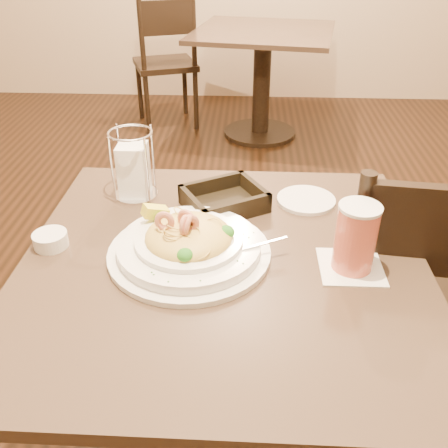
{
  "coord_description": "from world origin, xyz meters",
  "views": [
    {
      "loc": [
        0.05,
        -0.9,
        1.39
      ],
      "look_at": [
        0.0,
        0.02,
        0.82
      ],
      "focal_mm": 40.0,
      "sensor_mm": 36.0,
      "label": 1
    }
  ],
  "objects_px": {
    "main_table": "(224,335)",
    "background_table": "(262,65)",
    "napkin_caddy": "(134,169)",
    "bread_basket": "(224,201)",
    "dining_chair_near": "(409,300)",
    "pasta_bowl": "(189,243)",
    "drink_glass": "(356,238)",
    "dining_chair_far": "(166,59)",
    "side_plate": "(306,200)",
    "butter_ramekin": "(51,240)"
  },
  "relations": [
    {
      "from": "main_table",
      "to": "drink_glass",
      "type": "relative_size",
      "value": 5.83
    },
    {
      "from": "main_table",
      "to": "background_table",
      "type": "relative_size",
      "value": 0.86
    },
    {
      "from": "background_table",
      "to": "dining_chair_far",
      "type": "xyz_separation_m",
      "value": [
        -0.69,
        0.16,
        -0.01
      ]
    },
    {
      "from": "dining_chair_far",
      "to": "side_plate",
      "type": "bearing_deg",
      "value": 87.39
    },
    {
      "from": "main_table",
      "to": "napkin_caddy",
      "type": "bearing_deg",
      "value": 131.61
    },
    {
      "from": "background_table",
      "to": "napkin_caddy",
      "type": "distance_m",
      "value": 2.36
    },
    {
      "from": "dining_chair_near",
      "to": "main_table",
      "type": "bearing_deg",
      "value": 25.01
    },
    {
      "from": "dining_chair_far",
      "to": "pasta_bowl",
      "type": "bearing_deg",
      "value": 80.18
    },
    {
      "from": "dining_chair_near",
      "to": "napkin_caddy",
      "type": "bearing_deg",
      "value": -2.44
    },
    {
      "from": "pasta_bowl",
      "to": "napkin_caddy",
      "type": "distance_m",
      "value": 0.33
    },
    {
      "from": "background_table",
      "to": "pasta_bowl",
      "type": "relative_size",
      "value": 2.59
    },
    {
      "from": "drink_glass",
      "to": "main_table",
      "type": "bearing_deg",
      "value": 176.58
    },
    {
      "from": "napkin_caddy",
      "to": "bread_basket",
      "type": "bearing_deg",
      "value": -12.96
    },
    {
      "from": "background_table",
      "to": "butter_ramekin",
      "type": "height_order",
      "value": "butter_ramekin"
    },
    {
      "from": "drink_glass",
      "to": "side_plate",
      "type": "relative_size",
      "value": 0.99
    },
    {
      "from": "butter_ramekin",
      "to": "drink_glass",
      "type": "bearing_deg",
      "value": -4.05
    },
    {
      "from": "pasta_bowl",
      "to": "napkin_caddy",
      "type": "bearing_deg",
      "value": 122.69
    },
    {
      "from": "dining_chair_near",
      "to": "drink_glass",
      "type": "relative_size",
      "value": 6.02
    },
    {
      "from": "pasta_bowl",
      "to": "napkin_caddy",
      "type": "xyz_separation_m",
      "value": [
        -0.18,
        0.27,
        0.05
      ]
    },
    {
      "from": "main_table",
      "to": "side_plate",
      "type": "relative_size",
      "value": 5.79
    },
    {
      "from": "dining_chair_near",
      "to": "pasta_bowl",
      "type": "bearing_deg",
      "value": 21.54
    },
    {
      "from": "main_table",
      "to": "napkin_caddy",
      "type": "xyz_separation_m",
      "value": [
        -0.25,
        0.29,
        0.31
      ]
    },
    {
      "from": "background_table",
      "to": "bread_basket",
      "type": "relative_size",
      "value": 4.23
    },
    {
      "from": "main_table",
      "to": "bread_basket",
      "type": "distance_m",
      "value": 0.34
    },
    {
      "from": "pasta_bowl",
      "to": "bread_basket",
      "type": "height_order",
      "value": "pasta_bowl"
    },
    {
      "from": "main_table",
      "to": "background_table",
      "type": "bearing_deg",
      "value": 87.09
    },
    {
      "from": "main_table",
      "to": "drink_glass",
      "type": "height_order",
      "value": "drink_glass"
    },
    {
      "from": "drink_glass",
      "to": "napkin_caddy",
      "type": "bearing_deg",
      "value": 150.39
    },
    {
      "from": "dining_chair_far",
      "to": "napkin_caddy",
      "type": "bearing_deg",
      "value": 77.28
    },
    {
      "from": "main_table",
      "to": "drink_glass",
      "type": "xyz_separation_m",
      "value": [
        0.28,
        -0.02,
        0.31
      ]
    },
    {
      "from": "dining_chair_far",
      "to": "side_plate",
      "type": "distance_m",
      "value": 2.6
    },
    {
      "from": "bread_basket",
      "to": "dining_chair_far",
      "type": "bearing_deg",
      "value": 102.27
    },
    {
      "from": "main_table",
      "to": "dining_chair_near",
      "type": "xyz_separation_m",
      "value": [
        0.5,
        0.16,
        -0.01
      ]
    },
    {
      "from": "dining_chair_near",
      "to": "bread_basket",
      "type": "distance_m",
      "value": 0.57
    },
    {
      "from": "dining_chair_near",
      "to": "dining_chair_far",
      "type": "bearing_deg",
      "value": -61.07
    },
    {
      "from": "napkin_caddy",
      "to": "side_plate",
      "type": "distance_m",
      "value": 0.47
    },
    {
      "from": "butter_ramekin",
      "to": "dining_chair_near",
      "type": "bearing_deg",
      "value": 8.43
    },
    {
      "from": "napkin_caddy",
      "to": "drink_glass",
      "type": "bearing_deg",
      "value": -29.61
    },
    {
      "from": "background_table",
      "to": "butter_ramekin",
      "type": "xyz_separation_m",
      "value": [
        -0.53,
        -2.56,
        0.25
      ]
    },
    {
      "from": "drink_glass",
      "to": "napkin_caddy",
      "type": "xyz_separation_m",
      "value": [
        -0.53,
        0.3,
        0.0
      ]
    },
    {
      "from": "main_table",
      "to": "dining_chair_near",
      "type": "height_order",
      "value": "dining_chair_near"
    },
    {
      "from": "background_table",
      "to": "pasta_bowl",
      "type": "height_order",
      "value": "pasta_bowl"
    },
    {
      "from": "background_table",
      "to": "dining_chair_near",
      "type": "height_order",
      "value": "dining_chair_near"
    },
    {
      "from": "background_table",
      "to": "dining_chair_near",
      "type": "distance_m",
      "value": 2.46
    },
    {
      "from": "background_table",
      "to": "dining_chair_near",
      "type": "xyz_separation_m",
      "value": [
        0.37,
        -2.43,
        -0.01
      ]
    },
    {
      "from": "bread_basket",
      "to": "napkin_caddy",
      "type": "xyz_separation_m",
      "value": [
        -0.24,
        0.06,
        0.06
      ]
    },
    {
      "from": "bread_basket",
      "to": "napkin_caddy",
      "type": "bearing_deg",
      "value": 167.04
    },
    {
      "from": "pasta_bowl",
      "to": "dining_chair_near",
      "type": "bearing_deg",
      "value": 14.82
    },
    {
      "from": "dining_chair_near",
      "to": "dining_chair_far",
      "type": "distance_m",
      "value": 2.79
    },
    {
      "from": "background_table",
      "to": "butter_ramekin",
      "type": "distance_m",
      "value": 2.63
    }
  ]
}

